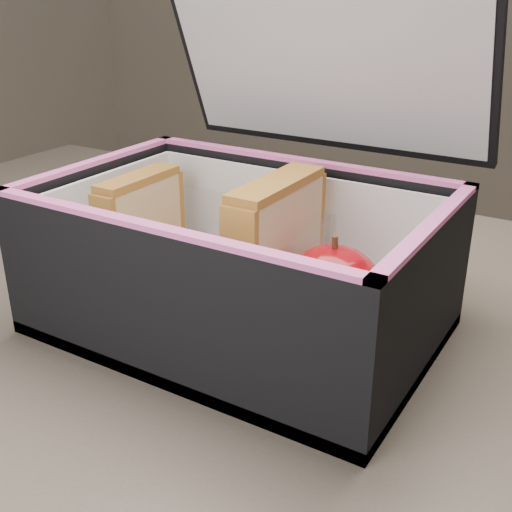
% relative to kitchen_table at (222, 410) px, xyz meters
% --- Properties ---
extents(kitchen_table, '(1.20, 0.80, 0.75)m').
position_rel_kitchen_table_xyz_m(kitchen_table, '(0.00, 0.00, 0.00)').
color(kitchen_table, brown).
rests_on(kitchen_table, ground).
extents(lunch_bag, '(0.32, 0.29, 0.31)m').
position_rel_kitchen_table_xyz_m(lunch_bag, '(0.02, 0.01, 0.16)').
color(lunch_bag, black).
rests_on(lunch_bag, kitchen_table).
extents(plastic_tub, '(0.18, 0.13, 0.08)m').
position_rel_kitchen_table_xyz_m(plastic_tub, '(-0.02, 0.01, 0.14)').
color(plastic_tub, white).
rests_on(plastic_tub, lunch_bag).
extents(sandwich_left, '(0.02, 0.09, 0.10)m').
position_rel_kitchen_table_xyz_m(sandwich_left, '(-0.09, 0.01, 0.16)').
color(sandwich_left, tan).
rests_on(sandwich_left, plastic_tub).
extents(sandwich_right, '(0.03, 0.11, 0.12)m').
position_rel_kitchen_table_xyz_m(sandwich_right, '(0.05, 0.01, 0.17)').
color(sandwich_right, tan).
rests_on(sandwich_right, plastic_tub).
extents(carrot_sticks, '(0.06, 0.15, 0.03)m').
position_rel_kitchen_table_xyz_m(carrot_sticks, '(-0.02, 0.01, 0.12)').
color(carrot_sticks, '#E25C08').
rests_on(carrot_sticks, plastic_tub).
extents(paper_napkin, '(0.10, 0.10, 0.01)m').
position_rel_kitchen_table_xyz_m(paper_napkin, '(0.11, 0.01, 0.11)').
color(paper_napkin, white).
rests_on(paper_napkin, lunch_bag).
extents(red_apple, '(0.09, 0.09, 0.08)m').
position_rel_kitchen_table_xyz_m(red_apple, '(0.10, 0.00, 0.15)').
color(red_apple, '#7D0000').
rests_on(red_apple, paper_napkin).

